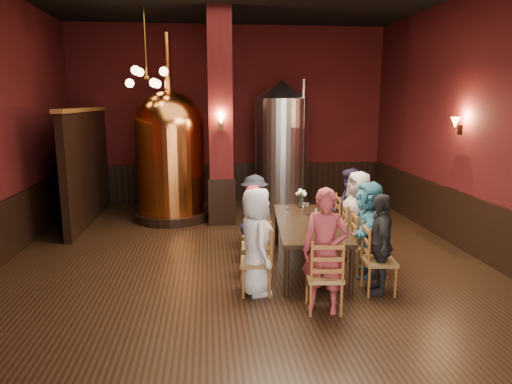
{
  "coord_description": "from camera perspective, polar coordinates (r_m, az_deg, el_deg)",
  "views": [
    {
      "loc": [
        -0.57,
        -6.94,
        2.62
      ],
      "look_at": [
        0.18,
        0.2,
        1.18
      ],
      "focal_mm": 32.0,
      "sensor_mm": 36.0,
      "label": 1
    }
  ],
  "objects": [
    {
      "name": "person_6",
      "position": [
        7.72,
        12.6,
        -2.98
      ],
      "size": [
        0.59,
        0.8,
        1.5
      ],
      "primitive_type": "imported",
      "rotation": [
        0.0,
        0.0,
        4.88
      ],
      "color": "#B4A49F",
      "rests_on": "ground"
    },
    {
      "name": "pendant_cluster",
      "position": [
        9.93,
        -13.5,
        13.77
      ],
      "size": [
        0.9,
        0.9,
        1.7
      ],
      "primitive_type": null,
      "color": "#A57226",
      "rests_on": "room"
    },
    {
      "name": "person_3",
      "position": [
        8.19,
        -0.18,
        -2.49
      ],
      "size": [
        0.69,
        0.96,
        1.34
      ],
      "primitive_type": "imported",
      "rotation": [
        0.0,
        0.0,
        1.32
      ],
      "color": "black",
      "rests_on": "ground"
    },
    {
      "name": "wine_glass_6",
      "position": [
        7.43,
        7.45,
        -2.69
      ],
      "size": [
        0.07,
        0.07,
        0.17
      ],
      "primitive_type": null,
      "color": "white",
      "rests_on": "dining_table"
    },
    {
      "name": "wine_glass_7",
      "position": [
        7.57,
        8.97,
        -2.47
      ],
      "size": [
        0.07,
        0.07,
        0.17
      ],
      "primitive_type": null,
      "color": "white",
      "rests_on": "dining_table"
    },
    {
      "name": "column",
      "position": [
        9.76,
        -4.47,
        9.09
      ],
      "size": [
        0.58,
        0.58,
        4.5
      ],
      "primitive_type": "cube",
      "color": "#490F10",
      "rests_on": "ground"
    },
    {
      "name": "chair_7",
      "position": [
        8.43,
        11.48,
        -3.78
      ],
      "size": [
        0.5,
        0.5,
        0.92
      ],
      "primitive_type": null,
      "rotation": [
        0.0,
        0.0,
        1.48
      ],
      "color": "#945E25",
      "rests_on": "ground"
    },
    {
      "name": "wine_glass_5",
      "position": [
        7.42,
        3.91,
        -2.63
      ],
      "size": [
        0.07,
        0.07,
        0.17
      ],
      "primitive_type": null,
      "color": "white",
      "rests_on": "dining_table"
    },
    {
      "name": "wine_glass_3",
      "position": [
        7.82,
        6.43,
        -1.96
      ],
      "size": [
        0.07,
        0.07,
        0.17
      ],
      "primitive_type": null,
      "color": "white",
      "rests_on": "dining_table"
    },
    {
      "name": "person_8",
      "position": [
        5.78,
        8.62,
        -7.29
      ],
      "size": [
        0.68,
        0.59,
        1.58
      ],
      "primitive_type": "imported",
      "rotation": [
        0.0,
        0.0,
        5.84
      ],
      "color": "maroon",
      "rests_on": "ground"
    },
    {
      "name": "chair_5",
      "position": [
        7.19,
        13.71,
        -6.52
      ],
      "size": [
        0.5,
        0.5,
        0.92
      ],
      "primitive_type": null,
      "rotation": [
        0.0,
        0.0,
        1.48
      ],
      "color": "#945E25",
      "rests_on": "ground"
    },
    {
      "name": "chair_3",
      "position": [
        8.24,
        -0.18,
        -3.9
      ],
      "size": [
        0.5,
        0.5,
        0.92
      ],
      "primitive_type": null,
      "rotation": [
        0.0,
        0.0,
        -1.66
      ],
      "color": "#945E25",
      "rests_on": "ground"
    },
    {
      "name": "chair_6",
      "position": [
        7.8,
        12.51,
        -5.05
      ],
      "size": [
        0.5,
        0.5,
        0.92
      ],
      "primitive_type": null,
      "rotation": [
        0.0,
        0.0,
        1.48
      ],
      "color": "#945E25",
      "rests_on": "ground"
    },
    {
      "name": "partition",
      "position": [
        10.58,
        -20.37,
        2.87
      ],
      "size": [
        0.22,
        3.5,
        2.4
      ],
      "primitive_type": "cube",
      "color": "black",
      "rests_on": "ground"
    },
    {
      "name": "sconce_column",
      "position": [
        9.46,
        -4.41,
        8.72
      ],
      "size": [
        0.2,
        0.2,
        0.36
      ],
      "primitive_type": null,
      "rotation": [
        0.0,
        0.0,
        3.14
      ],
      "color": "black",
      "rests_on": "column"
    },
    {
      "name": "rose_vase",
      "position": [
        8.17,
        5.73,
        -0.4
      ],
      "size": [
        0.2,
        0.2,
        0.34
      ],
      "color": "white",
      "rests_on": "dining_table"
    },
    {
      "name": "wine_glass_0",
      "position": [
        7.13,
        8.81,
        -3.33
      ],
      "size": [
        0.07,
        0.07,
        0.17
      ],
      "primitive_type": null,
      "color": "white",
      "rests_on": "dining_table"
    },
    {
      "name": "wine_glass_2",
      "position": [
        7.66,
        6.39,
        -2.25
      ],
      "size": [
        0.07,
        0.07,
        0.17
      ],
      "primitive_type": null,
      "color": "white",
      "rests_on": "dining_table"
    },
    {
      "name": "room",
      "position": [
        6.98,
        -1.32,
        8.26
      ],
      "size": [
        10.0,
        10.02,
        4.5
      ],
      "color": "black",
      "rests_on": "ground"
    },
    {
      "name": "chair_1",
      "position": [
        6.96,
        -0.07,
        -6.76
      ],
      "size": [
        0.5,
        0.5,
        0.92
      ],
      "primitive_type": null,
      "rotation": [
        0.0,
        0.0,
        -1.66
      ],
      "color": "#945E25",
      "rests_on": "ground"
    },
    {
      "name": "person_4",
      "position": [
        6.5,
        15.27,
        -6.27
      ],
      "size": [
        0.54,
        0.88,
        1.4
      ],
      "primitive_type": "imported",
      "rotation": [
        0.0,
        0.0,
        4.46
      ],
      "color": "black",
      "rests_on": "ground"
    },
    {
      "name": "chair_4",
      "position": [
        6.58,
        15.16,
        -8.28
      ],
      "size": [
        0.5,
        0.5,
        0.92
      ],
      "primitive_type": null,
      "rotation": [
        0.0,
        0.0,
        1.48
      ],
      "color": "#945E25",
      "rests_on": "ground"
    },
    {
      "name": "person_1",
      "position": [
        6.89,
        -0.07,
        -4.88
      ],
      "size": [
        0.39,
        0.54,
        1.4
      ],
      "primitive_type": "imported",
      "rotation": [
        0.0,
        0.0,
        1.68
      ],
      "color": "#A71E1C",
      "rests_on": "ground"
    },
    {
      "name": "sconce_wall",
      "position": [
        8.95,
        24.19,
        7.63
      ],
      "size": [
        0.2,
        0.2,
        0.36
      ],
      "primitive_type": null,
      "rotation": [
        0.0,
        0.0,
        1.57
      ],
      "color": "black",
      "rests_on": "room"
    },
    {
      "name": "person_5",
      "position": [
        7.11,
        13.81,
        -4.46
      ],
      "size": [
        0.82,
        1.42,
        1.45
      ],
      "primitive_type": "imported",
      "rotation": [
        0.0,
        0.0,
        4.4
      ],
      "color": "#2C6B84",
      "rests_on": "ground"
    },
    {
      "name": "chair_0",
      "position": [
        6.33,
        0.01,
        -8.64
      ],
      "size": [
        0.5,
        0.5,
        0.92
      ],
      "primitive_type": null,
      "rotation": [
        0.0,
        0.0,
        -1.66
      ],
      "color": "#945E25",
      "rests_on": "ground"
    },
    {
      "name": "wine_glass_1",
      "position": [
        6.51,
        10.53,
        -4.8
      ],
      "size": [
        0.07,
        0.07,
        0.17
      ],
      "primitive_type": null,
      "color": "white",
      "rests_on": "dining_table"
    },
    {
      "name": "person_0",
      "position": [
        6.24,
        0.01,
        -6.21
      ],
      "size": [
        0.56,
        0.78,
        1.48
      ],
      "primitive_type": "imported",
      "rotation": [
        0.0,
        0.0,
        1.7
      ],
      "color": "silver",
      "rests_on": "ground"
    },
    {
      "name": "person_2",
      "position": [
        7.55,
        -0.13,
        -3.97
      ],
      "size": [
        0.53,
        0.69,
        1.27
      ],
      "primitive_type": "imported",
      "rotation": [
        0.0,
        0.0,
        1.14
      ],
      "color": "navy",
      "rests_on": "ground"
    },
    {
      "name": "dining_table",
      "position": [
        7.27,
        6.63,
        -4.18
      ],
      "size": [
        1.21,
        2.48,
        0.75
      ],
      "rotation": [
        0.0,
        0.0,
        -0.09
      ],
      "color": "black",
      "rests_on": "ground"
    },
    {
      "name": "wainscot_back",
      "position": [
        12.1,
        -3.21,
        1.19
      ],
      "size": [
        7.9,
        0.08,
        1.0
      ],
      "primitive_type": "cube",
      "color": "black",
      "rests_on": "ground"
    },
    {
      "name": "chair_2",
      "position": [
        7.59,
        -0.13,
        -5.22
      ],
      "size": [
        0.5,
        0.5,
        0.92
      ],
      "primitive_type": null,
      "rotation": [
        0.0,
        0.0,
        -1.66
      ],
      "color": "#945E25",
      "rests_on": "ground"
    },
    {
      "name": "steel_vessel",
      "position": [
        11.01,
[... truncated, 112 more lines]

